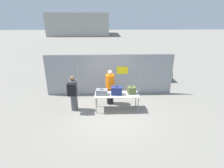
% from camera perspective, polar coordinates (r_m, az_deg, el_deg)
% --- Properties ---
extents(ground_plane, '(120.00, 120.00, 0.00)m').
position_cam_1_polar(ground_plane, '(8.18, -0.40, -8.74)').
color(ground_plane, gray).
extents(fence_section, '(6.90, 0.07, 2.25)m').
position_cam_1_polar(fence_section, '(9.48, -0.75, 3.22)').
color(fence_section, '#9EA0A5').
rests_on(fence_section, ground_plane).
extents(inspection_table, '(2.00, 0.76, 0.78)m').
position_cam_1_polar(inspection_table, '(7.99, 1.58, -3.70)').
color(inspection_table, silver).
rests_on(inspection_table, ground_plane).
extents(suitcase_grey, '(0.52, 0.34, 0.28)m').
position_cam_1_polar(suitcase_grey, '(7.88, -3.38, -2.64)').
color(suitcase_grey, slate).
rests_on(suitcase_grey, inspection_table).
extents(suitcase_navy, '(0.51, 0.37, 0.38)m').
position_cam_1_polar(suitcase_navy, '(7.88, 1.51, -2.18)').
color(suitcase_navy, navy).
rests_on(suitcase_navy, inspection_table).
extents(suitcase_olive, '(0.38, 0.36, 0.35)m').
position_cam_1_polar(suitcase_olive, '(8.03, 6.39, -2.00)').
color(suitcase_olive, '#566033').
rests_on(suitcase_olive, inspection_table).
extents(traveler_hooded, '(0.41, 0.64, 1.66)m').
position_cam_1_polar(traveler_hooded, '(8.02, -12.57, -2.64)').
color(traveler_hooded, '#4C4C51').
rests_on(traveler_hooded, ground_plane).
extents(security_worker_near, '(0.43, 0.43, 1.73)m').
position_cam_1_polar(security_worker_near, '(8.50, -0.64, -0.90)').
color(security_worker_near, black).
rests_on(security_worker_near, ground_plane).
extents(utility_trailer, '(4.11, 2.14, 0.71)m').
position_cam_1_polar(utility_trailer, '(12.28, 10.96, 3.28)').
color(utility_trailer, '#4C6B47').
rests_on(utility_trailer, ground_plane).
extents(distant_hangar, '(14.15, 12.88, 5.15)m').
position_cam_1_polar(distant_hangar, '(47.82, -10.21, 18.70)').
color(distant_hangar, '#999993').
rests_on(distant_hangar, ground_plane).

